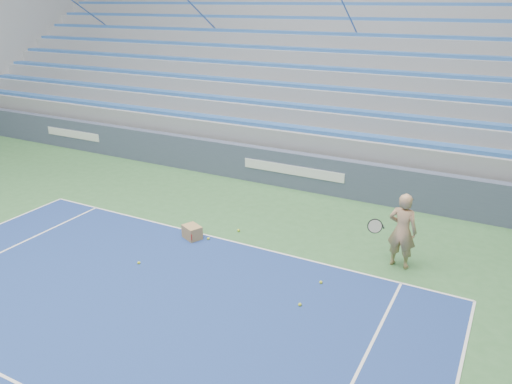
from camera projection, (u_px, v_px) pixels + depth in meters
sponsor_barrier at (295, 170)px, 14.86m from camera, size 30.00×0.32×1.10m
bleachers at (357, 83)px, 18.92m from camera, size 31.00×9.15×7.30m
tennis_player at (402, 231)px, 10.34m from camera, size 0.93×0.85×1.65m
ball_box at (192, 232)px, 11.79m from camera, size 0.53×0.49×0.33m
tennis_ball_0 at (300, 305)px, 9.22m from camera, size 0.07×0.07×0.07m
tennis_ball_1 at (239, 230)px, 12.19m from camera, size 0.07×0.07×0.07m
tennis_ball_2 at (321, 282)px, 9.95m from camera, size 0.07×0.07×0.07m
tennis_ball_3 at (208, 239)px, 11.77m from camera, size 0.07×0.07×0.07m
tennis_ball_4 at (139, 263)px, 10.69m from camera, size 0.07×0.07×0.07m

